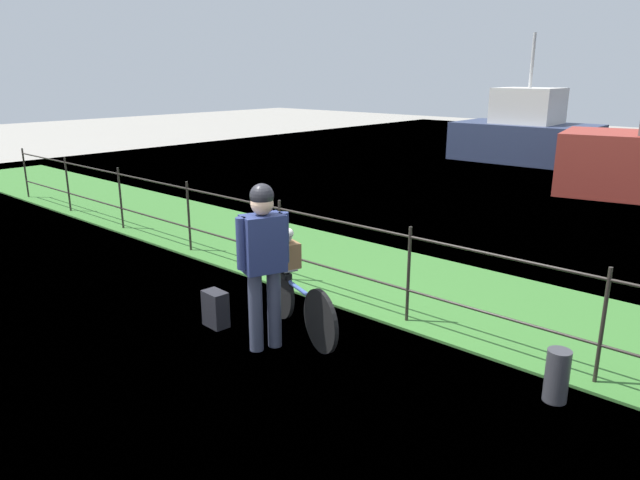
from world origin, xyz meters
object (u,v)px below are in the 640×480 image
(wooden_crate, at_px, (284,254))
(mooring_bollard, at_px, (557,376))
(moored_boat_mid, at_px, (525,134))
(terrier_dog, at_px, (285,235))
(backpack_on_paving, at_px, (216,309))
(cyclist_person, at_px, (263,253))
(bicycle_main, at_px, (298,302))

(wooden_crate, bearing_deg, mooring_bollard, 7.25)
(wooden_crate, bearing_deg, moored_boat_mid, 103.19)
(terrier_dog, height_order, mooring_bollard, terrier_dog)
(wooden_crate, distance_m, backpack_on_paving, 0.96)
(wooden_crate, distance_m, terrier_dog, 0.22)
(cyclist_person, relative_size, moored_boat_mid, 0.40)
(bicycle_main, xyz_separation_m, mooring_bollard, (2.55, 0.48, -0.11))
(terrier_dog, distance_m, cyclist_person, 0.66)
(wooden_crate, xyz_separation_m, cyclist_person, (0.33, -0.60, 0.22))
(terrier_dog, relative_size, mooring_bollard, 0.70)
(bicycle_main, distance_m, backpack_on_paving, 0.94)
(moored_boat_mid, bearing_deg, cyclist_person, -76.10)
(bicycle_main, height_order, terrier_dog, terrier_dog)
(bicycle_main, bearing_deg, backpack_on_paving, -148.33)
(wooden_crate, bearing_deg, cyclist_person, -61.38)
(cyclist_person, bearing_deg, backpack_on_paving, -179.52)
(bicycle_main, bearing_deg, wooden_crate, 160.02)
(wooden_crate, relative_size, cyclist_person, 0.19)
(bicycle_main, distance_m, wooden_crate, 0.56)
(mooring_bollard, height_order, moored_boat_mid, moored_boat_mid)
(bicycle_main, height_order, moored_boat_mid, moored_boat_mid)
(bicycle_main, height_order, wooden_crate, wooden_crate)
(bicycle_main, height_order, backpack_on_paving, bicycle_main)
(wooden_crate, relative_size, terrier_dog, 1.01)
(bicycle_main, height_order, mooring_bollard, bicycle_main)
(bicycle_main, distance_m, mooring_bollard, 2.60)
(mooring_bollard, distance_m, moored_boat_mid, 14.67)
(terrier_dog, distance_m, moored_boat_mid, 14.09)
(wooden_crate, height_order, backpack_on_paving, wooden_crate)
(bicycle_main, relative_size, mooring_bollard, 3.29)
(terrier_dog, xyz_separation_m, cyclist_person, (0.30, -0.59, 0.00))
(moored_boat_mid, bearing_deg, wooden_crate, -76.81)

